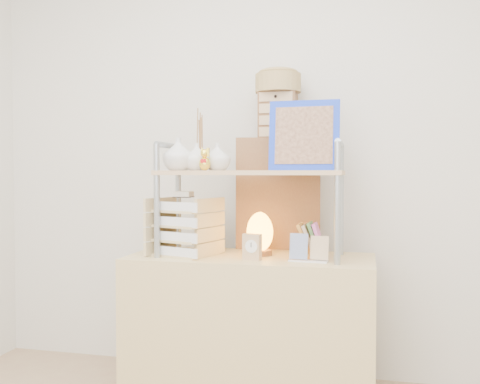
{
  "coord_description": "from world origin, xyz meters",
  "views": [
    {
      "loc": [
        0.56,
        -1.36,
        1.16
      ],
      "look_at": [
        -0.05,
        1.2,
        1.07
      ],
      "focal_mm": 40.0,
      "sensor_mm": 36.0,
      "label": 1
    }
  ],
  "objects_px": {
    "desk": "(250,331)",
    "cabinet": "(278,260)",
    "salt_lamp": "(260,233)",
    "letter_tray": "(184,230)"
  },
  "relations": [
    {
      "from": "desk",
      "to": "cabinet",
      "type": "distance_m",
      "value": 0.48
    },
    {
      "from": "cabinet",
      "to": "letter_tray",
      "type": "bearing_deg",
      "value": -141.25
    },
    {
      "from": "desk",
      "to": "cabinet",
      "type": "height_order",
      "value": "cabinet"
    },
    {
      "from": "cabinet",
      "to": "letter_tray",
      "type": "distance_m",
      "value": 0.62
    },
    {
      "from": "desk",
      "to": "salt_lamp",
      "type": "distance_m",
      "value": 0.49
    },
    {
      "from": "letter_tray",
      "to": "salt_lamp",
      "type": "relative_size",
      "value": 1.5
    },
    {
      "from": "letter_tray",
      "to": "cabinet",
      "type": "bearing_deg",
      "value": 46.19
    },
    {
      "from": "letter_tray",
      "to": "salt_lamp",
      "type": "height_order",
      "value": "letter_tray"
    },
    {
      "from": "cabinet",
      "to": "salt_lamp",
      "type": "relative_size",
      "value": 6.28
    },
    {
      "from": "letter_tray",
      "to": "salt_lamp",
      "type": "bearing_deg",
      "value": 15.01
    }
  ]
}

